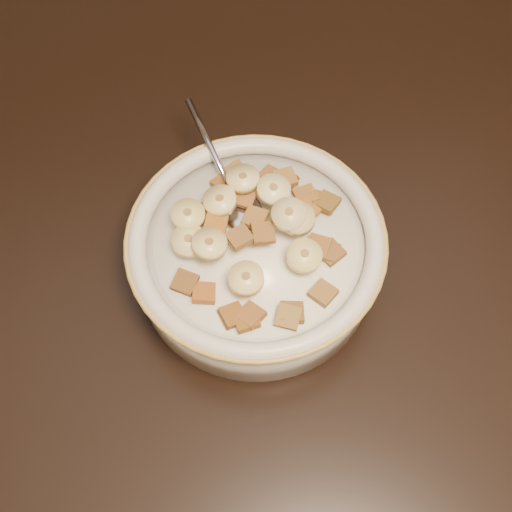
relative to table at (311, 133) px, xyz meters
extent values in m
cube|color=#422816|center=(0.00, 0.00, -0.78)|extent=(4.00, 4.50, 0.10)
cube|color=black|center=(0.00, 0.00, 0.00)|extent=(1.40, 0.91, 0.04)
cylinder|color=silver|center=(-0.10, -0.18, 0.05)|extent=(0.23, 0.23, 0.05)
cylinder|color=white|center=(-0.10, -0.18, 0.07)|extent=(0.19, 0.19, 0.00)
ellipsoid|color=#A5AAC3|center=(-0.11, -0.14, 0.08)|extent=(0.05, 0.06, 0.01)
cube|color=brown|center=(-0.11, -0.18, 0.10)|extent=(0.03, 0.03, 0.01)
cube|color=brown|center=(-0.10, -0.16, 0.10)|extent=(0.03, 0.03, 0.01)
cube|color=brown|center=(-0.03, -0.15, 0.08)|extent=(0.03, 0.03, 0.01)
cube|color=brown|center=(-0.09, -0.18, 0.10)|extent=(0.02, 0.02, 0.01)
cube|color=brown|center=(-0.04, -0.20, 0.08)|extent=(0.03, 0.03, 0.01)
cube|color=brown|center=(-0.04, -0.20, 0.08)|extent=(0.03, 0.03, 0.01)
cube|color=brown|center=(-0.10, -0.10, 0.08)|extent=(0.03, 0.03, 0.01)
cube|color=brown|center=(-0.15, -0.14, 0.08)|extent=(0.02, 0.02, 0.01)
cube|color=brown|center=(-0.13, -0.16, 0.09)|extent=(0.03, 0.03, 0.01)
cube|color=brown|center=(-0.17, -0.21, 0.08)|extent=(0.03, 0.03, 0.01)
cube|color=brown|center=(-0.03, -0.15, 0.08)|extent=(0.03, 0.03, 0.01)
cube|color=brown|center=(-0.03, -0.20, 0.08)|extent=(0.03, 0.03, 0.01)
cube|color=olive|center=(-0.12, -0.25, 0.08)|extent=(0.02, 0.02, 0.01)
cube|color=brown|center=(-0.13, -0.25, 0.08)|extent=(0.03, 0.03, 0.01)
cube|color=#8F5E1C|center=(-0.05, -0.16, 0.09)|extent=(0.03, 0.03, 0.01)
cube|color=brown|center=(-0.10, -0.12, 0.09)|extent=(0.02, 0.02, 0.01)
cube|color=brown|center=(-0.05, -0.24, 0.08)|extent=(0.03, 0.03, 0.01)
cube|color=brown|center=(-0.04, -0.14, 0.08)|extent=(0.02, 0.03, 0.01)
cube|color=brown|center=(-0.10, -0.14, 0.09)|extent=(0.03, 0.03, 0.01)
cube|color=brown|center=(-0.13, -0.14, 0.09)|extent=(0.03, 0.03, 0.01)
cube|color=olive|center=(-0.06, -0.12, 0.08)|extent=(0.02, 0.02, 0.01)
cube|color=brown|center=(-0.12, -0.11, 0.08)|extent=(0.03, 0.03, 0.01)
cube|color=brown|center=(-0.12, -0.25, 0.08)|extent=(0.03, 0.03, 0.01)
cube|color=brown|center=(-0.06, -0.12, 0.08)|extent=(0.03, 0.03, 0.01)
cube|color=#895F1D|center=(-0.04, -0.14, 0.08)|extent=(0.02, 0.02, 0.01)
cube|color=brown|center=(-0.08, -0.25, 0.08)|extent=(0.02, 0.02, 0.01)
cube|color=brown|center=(-0.15, -0.22, 0.08)|extent=(0.02, 0.02, 0.01)
cube|color=#94562C|center=(-0.07, -0.11, 0.08)|extent=(0.03, 0.03, 0.01)
cube|color=brown|center=(-0.09, -0.26, 0.08)|extent=(0.03, 0.03, 0.01)
cylinder|color=#D6C866|center=(-0.06, -0.21, 0.10)|extent=(0.04, 0.04, 0.01)
cylinder|color=#CFC47B|center=(-0.06, -0.18, 0.10)|extent=(0.04, 0.04, 0.01)
cylinder|color=beige|center=(-0.07, -0.17, 0.11)|extent=(0.03, 0.03, 0.02)
cylinder|color=#FBDA81|center=(-0.12, -0.22, 0.10)|extent=(0.03, 0.03, 0.01)
cylinder|color=#FDEF96|center=(-0.08, -0.14, 0.10)|extent=(0.04, 0.04, 0.01)
cylinder|color=#D7CC86|center=(-0.10, -0.12, 0.10)|extent=(0.04, 0.04, 0.02)
cylinder|color=beige|center=(-0.16, -0.18, 0.09)|extent=(0.04, 0.04, 0.01)
cylinder|color=#DAC26D|center=(-0.14, -0.19, 0.10)|extent=(0.04, 0.04, 0.01)
cylinder|color=#E2CE6F|center=(-0.16, -0.15, 0.10)|extent=(0.04, 0.04, 0.01)
cylinder|color=#FDF49F|center=(-0.13, -0.14, 0.10)|extent=(0.04, 0.04, 0.02)
camera|label=1|loc=(-0.15, -0.47, 0.58)|focal=45.00mm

